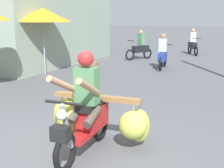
{
  "coord_description": "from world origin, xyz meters",
  "views": [
    {
      "loc": [
        2.56,
        -3.71,
        2.08
      ],
      "look_at": [
        0.3,
        1.24,
        0.9
      ],
      "focal_mm": 50.79,
      "sensor_mm": 36.0,
      "label": 1
    }
  ],
  "objects_px": {
    "motorbike_distant_ahead_right": "(140,48)",
    "motorbike_distant_ahead_left": "(163,55)",
    "motorbike_main_loaded": "(88,115)",
    "market_umbrella_near_shop": "(43,15)",
    "produce_crate": "(91,66)",
    "motorbike_distant_far_ahead": "(193,44)"
  },
  "relations": [
    {
      "from": "motorbike_distant_ahead_right",
      "to": "motorbike_distant_ahead_left",
      "type": "bearing_deg",
      "value": -52.86
    },
    {
      "from": "motorbike_main_loaded",
      "to": "motorbike_distant_ahead_left",
      "type": "height_order",
      "value": "motorbike_main_loaded"
    },
    {
      "from": "motorbike_distant_ahead_right",
      "to": "market_umbrella_near_shop",
      "type": "bearing_deg",
      "value": -108.07
    },
    {
      "from": "motorbike_main_loaded",
      "to": "market_umbrella_near_shop",
      "type": "relative_size",
      "value": 0.78
    },
    {
      "from": "motorbike_distant_ahead_left",
      "to": "motorbike_distant_ahead_right",
      "type": "xyz_separation_m",
      "value": [
        -1.77,
        2.33,
        0.0
      ]
    },
    {
      "from": "motorbike_distant_ahead_left",
      "to": "market_umbrella_near_shop",
      "type": "distance_m",
      "value": 4.81
    },
    {
      "from": "motorbike_distant_ahead_right",
      "to": "produce_crate",
      "type": "relative_size",
      "value": 2.56
    },
    {
      "from": "motorbike_main_loaded",
      "to": "motorbike_distant_ahead_right",
      "type": "xyz_separation_m",
      "value": [
        -2.71,
        10.15,
        0.07
      ]
    },
    {
      "from": "motorbike_distant_ahead_right",
      "to": "market_umbrella_near_shop",
      "type": "distance_m",
      "value": 5.76
    },
    {
      "from": "motorbike_distant_far_ahead",
      "to": "market_umbrella_near_shop",
      "type": "height_order",
      "value": "market_umbrella_near_shop"
    },
    {
      "from": "market_umbrella_near_shop",
      "to": "produce_crate",
      "type": "relative_size",
      "value": 4.18
    },
    {
      "from": "produce_crate",
      "to": "motorbike_main_loaded",
      "type": "bearing_deg",
      "value": -62.04
    },
    {
      "from": "motorbike_distant_ahead_right",
      "to": "motorbike_distant_far_ahead",
      "type": "bearing_deg",
      "value": 57.12
    },
    {
      "from": "motorbike_distant_ahead_left",
      "to": "motorbike_distant_ahead_right",
      "type": "relative_size",
      "value": 1.13
    },
    {
      "from": "motorbike_main_loaded",
      "to": "motorbike_distant_ahead_right",
      "type": "height_order",
      "value": "motorbike_main_loaded"
    },
    {
      "from": "motorbike_distant_far_ahead",
      "to": "market_umbrella_near_shop",
      "type": "distance_m",
      "value": 9.18
    },
    {
      "from": "motorbike_distant_far_ahead",
      "to": "motorbike_distant_ahead_right",
      "type": "bearing_deg",
      "value": -122.88
    },
    {
      "from": "motorbike_distant_far_ahead",
      "to": "market_umbrella_near_shop",
      "type": "relative_size",
      "value": 0.63
    },
    {
      "from": "motorbike_main_loaded",
      "to": "produce_crate",
      "type": "xyz_separation_m",
      "value": [
        -3.3,
        6.21,
        -0.32
      ]
    },
    {
      "from": "motorbike_distant_ahead_right",
      "to": "produce_crate",
      "type": "height_order",
      "value": "motorbike_distant_ahead_right"
    },
    {
      "from": "motorbike_distant_far_ahead",
      "to": "produce_crate",
      "type": "distance_m",
      "value": 7.4
    },
    {
      "from": "motorbike_main_loaded",
      "to": "motorbike_distant_ahead_left",
      "type": "bearing_deg",
      "value": 96.87
    }
  ]
}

